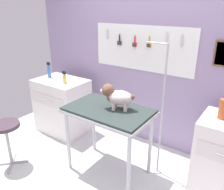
{
  "coord_description": "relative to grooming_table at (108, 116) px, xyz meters",
  "views": [
    {
      "loc": [
        1.39,
        -1.58,
        1.96
      ],
      "look_at": [
        -0.02,
        0.43,
        0.99
      ],
      "focal_mm": 36.9,
      "sensor_mm": 36.0,
      "label": 1
    }
  ],
  "objects": [
    {
      "name": "ground",
      "position": [
        0.01,
        -0.34,
        -0.79
      ],
      "size": [
        4.4,
        4.0,
        0.04
      ],
      "primitive_type": "cube",
      "color": "silver"
    },
    {
      "name": "rear_wall_panel",
      "position": [
        0.01,
        0.94,
        0.39
      ],
      "size": [
        4.0,
        0.11,
        2.3
      ],
      "color": "#9783AA",
      "rests_on": "ground"
    },
    {
      "name": "grooming_table",
      "position": [
        0.0,
        0.0,
        0.0
      ],
      "size": [
        0.99,
        0.62,
        0.86
      ],
      "color": "#B7B7BC",
      "rests_on": "ground"
    },
    {
      "name": "grooming_arm",
      "position": [
        0.51,
        0.33,
        -0.02
      ],
      "size": [
        0.3,
        0.11,
        1.6
      ],
      "color": "#B7B7BC",
      "rests_on": "ground"
    },
    {
      "name": "dog",
      "position": [
        0.08,
        0.05,
        0.25
      ],
      "size": [
        0.39,
        0.27,
        0.29
      ],
      "color": "silver",
      "rests_on": "grooming_table"
    },
    {
      "name": "counter_left",
      "position": [
        -1.2,
        0.39,
        -0.33
      ],
      "size": [
        0.8,
        0.58,
        0.88
      ],
      "color": "silver",
      "rests_on": "ground"
    },
    {
      "name": "stool",
      "position": [
        -1.12,
        -0.64,
        -0.28
      ],
      "size": [
        0.35,
        0.35,
        0.6
      ],
      "color": "#9E9EA3",
      "rests_on": "ground"
    },
    {
      "name": "shampoo_bottle",
      "position": [
        -1.44,
        0.39,
        0.22
      ],
      "size": [
        0.05,
        0.05,
        0.25
      ],
      "color": "#376BB6",
      "rests_on": "counter_left"
    },
    {
      "name": "pump_bottle_white",
      "position": [
        -1.03,
        0.33,
        0.19
      ],
      "size": [
        0.06,
        0.06,
        0.19
      ],
      "color": "gold",
      "rests_on": "counter_left"
    },
    {
      "name": "soda_bottle",
      "position": [
        1.11,
        0.43,
        0.23
      ],
      "size": [
        0.08,
        0.08,
        0.25
      ],
      "color": "#B45126",
      "rests_on": "cabinet_right"
    }
  ]
}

